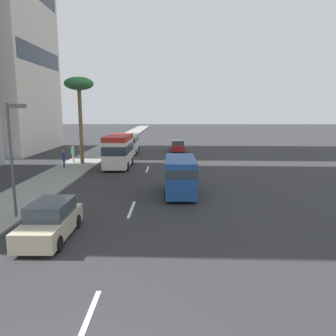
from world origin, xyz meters
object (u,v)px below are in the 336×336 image
object	(u,v)px
pedestrian_near_lamp	(64,158)
pedestrian_mid_block	(73,154)
car_third	(50,221)
palm_tree	(79,88)
van_lead	(180,174)
car_fourth	(178,146)
minibus_fifth	(119,150)
van_second	(130,143)
street_lamp	(13,147)

from	to	relation	value
pedestrian_near_lamp	pedestrian_mid_block	world-z (taller)	pedestrian_mid_block
car_third	palm_tree	world-z (taller)	palm_tree
car_third	pedestrian_near_lamp	bearing A→B (deg)	-164.03
van_lead	car_fourth	world-z (taller)	van_lead
car_fourth	minibus_fifth	xyz separation A→B (m)	(-13.05, 6.08, 1.00)
car_fourth	van_second	bearing A→B (deg)	113.46
palm_tree	street_lamp	world-z (taller)	palm_tree
pedestrian_near_lamp	palm_tree	distance (m)	7.28
van_lead	minibus_fifth	xyz separation A→B (m)	(10.59, 5.77, 0.33)
van_second	minibus_fifth	distance (m)	10.33
minibus_fifth	pedestrian_near_lamp	distance (m)	5.27
pedestrian_mid_block	car_fourth	bearing A→B (deg)	-112.87
pedestrian_near_lamp	street_lamp	world-z (taller)	street_lamp
van_second	street_lamp	size ratio (longest dim) A/B	0.81
van_second	palm_tree	world-z (taller)	palm_tree
minibus_fifth	pedestrian_mid_block	distance (m)	5.53
minibus_fifth	pedestrian_near_lamp	xyz separation A→B (m)	(-1.00, 5.14, -0.67)
van_second	car_fourth	size ratio (longest dim) A/B	0.98
van_second	pedestrian_near_lamp	bearing A→B (deg)	-23.51
car_fourth	minibus_fifth	distance (m)	14.44
pedestrian_near_lamp	pedestrian_mid_block	xyz separation A→B (m)	(3.00, -0.01, 0.05)
van_second	car_fourth	bearing A→B (deg)	113.46
car_third	street_lamp	xyz separation A→B (m)	(2.46, 2.58, 3.03)
van_lead	street_lamp	size ratio (longest dim) A/B	0.89
car_fourth	palm_tree	world-z (taller)	palm_tree
pedestrian_mid_block	palm_tree	world-z (taller)	palm_tree
car_fourth	pedestrian_near_lamp	size ratio (longest dim) A/B	2.84
palm_tree	pedestrian_mid_block	bearing A→B (deg)	66.77
car_fourth	palm_tree	bearing A→B (deg)	138.61
van_second	pedestrian_near_lamp	distance (m)	12.35
car_third	pedestrian_near_lamp	xyz separation A→B (m)	(17.34, 4.96, 0.30)
pedestrian_mid_block	palm_tree	size ratio (longest dim) A/B	0.20
minibus_fifth	palm_tree	xyz separation A→B (m)	(1.54, 4.06, 6.07)
pedestrian_mid_block	minibus_fifth	bearing A→B (deg)	-178.79
car_fourth	pedestrian_mid_block	bearing A→B (deg)	134.61
van_lead	pedestrian_mid_block	xyz separation A→B (m)	(12.59, 10.89, -0.29)
car_third	palm_tree	distance (m)	21.45
car_fourth	pedestrian_near_lamp	xyz separation A→B (m)	(-14.05, 11.22, 0.33)
minibus_fifth	pedestrian_mid_block	world-z (taller)	minibus_fifth
pedestrian_near_lamp	car_fourth	bearing A→B (deg)	98.03
car_fourth	minibus_fifth	world-z (taller)	minibus_fifth
van_second	car_fourth	world-z (taller)	van_second
car_third	street_lamp	bearing A→B (deg)	-133.63
car_third	car_fourth	xyz separation A→B (m)	(31.39, -6.26, -0.03)
minibus_fifth	pedestrian_near_lamp	size ratio (longest dim) A/B	3.67
minibus_fifth	palm_tree	distance (m)	7.46
car_fourth	street_lamp	xyz separation A→B (m)	(-28.93, 8.84, 3.06)
van_second	car_third	world-z (taller)	van_second
palm_tree	van_second	bearing A→B (deg)	-23.67
car_fourth	car_third	bearing A→B (deg)	168.73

